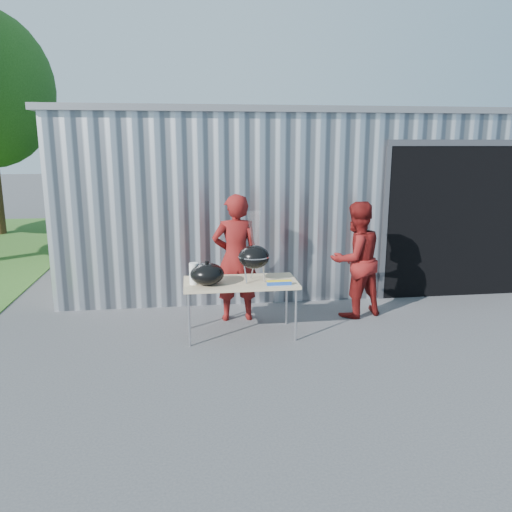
{
  "coord_description": "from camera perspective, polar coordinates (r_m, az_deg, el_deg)",
  "views": [
    {
      "loc": [
        -1.08,
        -5.98,
        2.53
      ],
      "look_at": [
        -0.21,
        0.55,
        1.05
      ],
      "focal_mm": 35.0,
      "sensor_mm": 36.0,
      "label": 1
    }
  ],
  "objects": [
    {
      "name": "grill_lid",
      "position": [
        6.47,
        -5.6,
        -2.04
      ],
      "size": [
        0.44,
        0.44,
        0.32
      ],
      "color": "black",
      "rests_on": "folding_table"
    },
    {
      "name": "building",
      "position": [
        10.8,
        3.06,
        7.39
      ],
      "size": [
        8.2,
        6.2,
        3.1
      ],
      "color": "silver",
      "rests_on": "ground"
    },
    {
      "name": "ground",
      "position": [
        6.58,
        2.44,
        -9.95
      ],
      "size": [
        80.0,
        80.0,
        0.0
      ],
      "primitive_type": "plane",
      "color": "#414143"
    },
    {
      "name": "white_tub",
      "position": [
        6.78,
        -6.6,
        -2.19
      ],
      "size": [
        0.2,
        0.15,
        0.1
      ],
      "primitive_type": "cube",
      "color": "white",
      "rests_on": "folding_table"
    },
    {
      "name": "paper_towels",
      "position": [
        6.52,
        -7.11,
        -2.0
      ],
      "size": [
        0.12,
        0.12,
        0.28
      ],
      "primitive_type": "cylinder",
      "color": "white",
      "rests_on": "folding_table"
    },
    {
      "name": "person_bystander",
      "position": [
        7.52,
        11.33,
        -0.41
      ],
      "size": [
        1.0,
        0.89,
        1.72
      ],
      "primitive_type": "imported",
      "rotation": [
        0.0,
        0.0,
        3.47
      ],
      "color": "maroon",
      "rests_on": "ground"
    },
    {
      "name": "folding_table",
      "position": [
        6.64,
        -1.79,
        -3.23
      ],
      "size": [
        1.5,
        0.75,
        0.75
      ],
      "color": "tan",
      "rests_on": "ground"
    },
    {
      "name": "foil_box",
      "position": [
        6.45,
        2.66,
        -3.07
      ],
      "size": [
        0.32,
        0.05,
        0.06
      ],
      "color": "#1A45A9",
      "rests_on": "folding_table"
    },
    {
      "name": "person_cook",
      "position": [
        7.19,
        -2.33,
        -0.23
      ],
      "size": [
        0.69,
        0.46,
        1.85
      ],
      "primitive_type": "imported",
      "rotation": [
        0.0,
        0.0,
        3.17
      ],
      "color": "maroon",
      "rests_on": "ground"
    },
    {
      "name": "kettle_grill",
      "position": [
        6.53,
        -0.23,
        0.67
      ],
      "size": [
        0.42,
        0.42,
        0.93
      ],
      "color": "black",
      "rests_on": "folding_table"
    }
  ]
}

